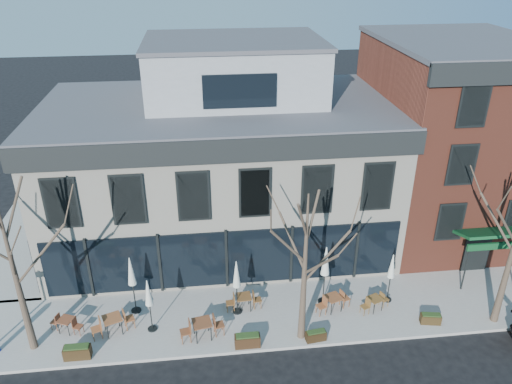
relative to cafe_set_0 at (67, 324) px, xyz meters
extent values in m
plane|color=black|center=(7.27, 2.36, -0.57)|extent=(120.00, 120.00, 0.00)
cube|color=gray|center=(10.52, 0.21, -0.50)|extent=(33.50, 4.70, 0.15)
cube|color=gray|center=(-3.98, 8.36, -0.50)|extent=(4.50, 12.00, 0.15)
cube|color=beige|center=(7.27, 7.36, 3.43)|extent=(18.00, 10.00, 8.00)
cube|color=#47474C|center=(7.27, 7.36, 7.48)|extent=(18.30, 10.30, 0.30)
cube|color=black|center=(7.27, 2.24, 6.98)|extent=(18.30, 0.25, 1.10)
cube|color=black|center=(-1.85, 7.36, 6.98)|extent=(0.25, 10.30, 1.10)
cube|color=black|center=(7.27, 2.30, 1.33)|extent=(17.20, 0.12, 3.00)
cube|color=black|center=(-1.79, 6.36, 1.33)|extent=(0.12, 7.50, 3.00)
cube|color=gray|center=(8.27, 8.36, 9.03)|extent=(9.00, 6.50, 3.00)
cube|color=brown|center=(20.27, 7.36, 4.93)|extent=(8.00, 10.00, 11.00)
cube|color=#47474C|center=(20.27, 7.36, 10.48)|extent=(8.20, 10.20, 0.25)
cube|color=#0D3C1C|center=(20.27, 1.51, 2.33)|extent=(3.20, 1.66, 0.67)
cube|color=black|center=(20.27, 2.31, 0.68)|extent=(1.40, 0.10, 2.50)
cone|color=#382B21|center=(-1.23, -0.84, 3.54)|extent=(0.34, 0.34, 7.92)
cylinder|color=#382B21|center=(-0.16, -0.65, 4.11)|extent=(2.23, 0.50, 2.48)
cylinder|color=#382B21|center=(-1.68, 0.13, 4.57)|extent=(1.03, 2.05, 2.14)
cylinder|color=#382B21|center=(-0.78, -1.80, 4.48)|extent=(1.03, 2.04, 2.28)
cone|color=#382B21|center=(10.27, -1.54, 3.10)|extent=(0.34, 0.34, 7.04)
cylinder|color=#382B21|center=(11.22, -1.37, 3.61)|extent=(2.00, 0.46, 2.21)
cylinder|color=#382B21|center=(9.87, -0.68, 4.02)|extent=(0.93, 1.84, 1.91)
cylinder|color=#382B21|center=(9.52, -1.81, 4.47)|extent=(1.61, 0.68, 1.97)
cylinder|color=#382B21|center=(10.67, -2.39, 3.94)|extent=(0.93, 1.83, 2.03)
cone|color=#382B21|center=(19.27, -1.54, 3.32)|extent=(0.34, 0.34, 7.48)
cylinder|color=#382B21|center=(18.84, -0.62, 4.29)|extent=(0.98, 1.94, 2.03)
cylinder|color=#382B21|center=(18.47, -1.83, 4.78)|extent=(1.71, 0.71, 2.09)
cube|color=brown|center=(0.00, 0.00, 0.23)|extent=(0.81, 0.81, 0.04)
cylinder|color=black|center=(-0.33, -0.14, -0.10)|extent=(0.04, 0.04, 0.64)
cylinder|color=black|center=(0.14, -0.33, -0.10)|extent=(0.04, 0.04, 0.64)
cylinder|color=black|center=(-0.14, 0.33, -0.10)|extent=(0.04, 0.04, 0.64)
cylinder|color=black|center=(0.33, 0.14, -0.10)|extent=(0.04, 0.04, 0.64)
cube|color=brown|center=(2.06, -0.33, 0.39)|extent=(1.00, 1.00, 0.04)
cylinder|color=black|center=(1.88, -0.73, -0.02)|extent=(0.04, 0.04, 0.80)
cylinder|color=black|center=(2.46, -0.51, -0.02)|extent=(0.04, 0.04, 0.80)
cylinder|color=black|center=(1.66, -0.15, -0.02)|extent=(0.04, 0.04, 0.80)
cylinder|color=black|center=(2.24, 0.07, -0.02)|extent=(0.04, 0.04, 0.80)
cube|color=brown|center=(5.97, -1.09, 0.41)|extent=(0.93, 0.93, 0.05)
cylinder|color=black|center=(5.71, -1.46, -0.01)|extent=(0.05, 0.05, 0.82)
cylinder|color=black|center=(6.34, -1.35, -0.01)|extent=(0.05, 0.05, 0.82)
cylinder|color=black|center=(5.60, -0.84, -0.01)|extent=(0.05, 0.05, 0.82)
cylinder|color=black|center=(6.22, -0.72, -0.01)|extent=(0.05, 0.05, 0.82)
cube|color=brown|center=(7.94, 0.59, 0.30)|extent=(0.74, 0.74, 0.04)
cylinder|color=black|center=(7.69, 0.30, -0.07)|extent=(0.04, 0.04, 0.71)
cylinder|color=black|center=(8.24, 0.34, -0.07)|extent=(0.04, 0.04, 0.71)
cylinder|color=black|center=(7.65, 0.85, -0.07)|extent=(0.04, 0.04, 0.71)
cylinder|color=black|center=(8.20, 0.89, -0.07)|extent=(0.04, 0.04, 0.71)
cube|color=brown|center=(12.09, 0.03, 0.32)|extent=(0.90, 0.90, 0.04)
cylinder|color=black|center=(11.92, -0.33, -0.06)|extent=(0.04, 0.04, 0.73)
cylinder|color=black|center=(12.45, -0.15, -0.06)|extent=(0.04, 0.04, 0.73)
cylinder|color=black|center=(11.73, 0.20, -0.06)|extent=(0.04, 0.04, 0.73)
cylinder|color=black|center=(12.27, 0.39, -0.06)|extent=(0.04, 0.04, 0.73)
cube|color=brown|center=(14.04, -0.19, 0.23)|extent=(0.81, 0.81, 0.04)
cylinder|color=black|center=(13.90, -0.51, -0.10)|extent=(0.04, 0.04, 0.64)
cylinder|color=black|center=(14.36, -0.33, -0.10)|extent=(0.04, 0.04, 0.64)
cylinder|color=black|center=(13.71, -0.05, -0.10)|extent=(0.04, 0.04, 0.64)
cylinder|color=black|center=(14.17, 0.14, -0.10)|extent=(0.04, 0.04, 0.64)
cylinder|color=black|center=(2.90, 1.02, -0.39)|extent=(0.48, 0.48, 0.07)
cylinder|color=black|center=(2.90, 1.02, 0.77)|extent=(0.05, 0.05, 2.39)
cone|color=beige|center=(2.90, 1.02, 1.86)|extent=(0.39, 0.39, 1.41)
cylinder|color=black|center=(3.74, -0.33, -0.39)|extent=(0.43, 0.43, 0.06)
cylinder|color=black|center=(3.74, -0.33, 0.65)|extent=(0.05, 0.05, 2.15)
cone|color=beige|center=(3.74, -0.33, 1.63)|extent=(0.35, 0.35, 1.27)
cylinder|color=black|center=(7.61, 0.40, -0.39)|extent=(0.46, 0.46, 0.06)
cylinder|color=black|center=(7.61, 0.40, 0.72)|extent=(0.05, 0.05, 2.28)
cone|color=#B8BEB1|center=(7.61, 0.40, 1.76)|extent=(0.37, 0.37, 1.35)
cylinder|color=black|center=(11.77, 0.64, -0.39)|extent=(0.50, 0.50, 0.07)
cylinder|color=black|center=(11.77, 0.64, 0.83)|extent=(0.06, 0.06, 2.50)
cone|color=silver|center=(11.77, 0.64, 1.97)|extent=(0.41, 0.41, 1.48)
cylinder|color=black|center=(14.90, 0.41, -0.39)|extent=(0.42, 0.42, 0.06)
cylinder|color=black|center=(14.90, 0.41, 0.63)|extent=(0.05, 0.05, 2.10)
cone|color=silver|center=(14.90, 0.41, 1.59)|extent=(0.34, 0.34, 1.24)
cube|color=#2F210F|center=(0.77, -1.68, -0.15)|extent=(1.11, 0.45, 0.55)
cube|color=#1E3314|center=(0.77, -1.68, 0.15)|extent=(0.99, 0.36, 0.09)
cube|color=#301E10|center=(7.86, -1.84, -0.15)|extent=(1.09, 0.44, 0.54)
cube|color=#1E3314|center=(7.86, -1.84, 0.15)|extent=(0.98, 0.35, 0.09)
cube|color=black|center=(10.86, -1.84, -0.20)|extent=(0.92, 0.46, 0.44)
cube|color=#1E3314|center=(10.86, -1.84, 0.04)|extent=(0.83, 0.38, 0.07)
cube|color=#302310|center=(16.27, -1.38, -0.19)|extent=(0.96, 0.53, 0.45)
cube|color=#1E3314|center=(16.27, -1.38, 0.05)|extent=(0.86, 0.44, 0.07)
camera|label=1|loc=(6.34, -17.93, 15.13)|focal=35.00mm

